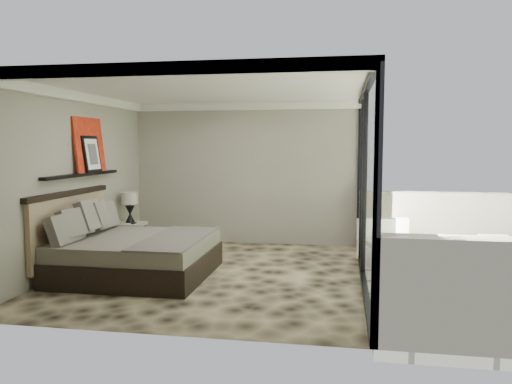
% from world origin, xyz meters
% --- Properties ---
extents(floor, '(5.00, 5.00, 0.00)m').
position_xyz_m(floor, '(0.00, 0.00, 0.00)').
color(floor, black).
rests_on(floor, ground).
extents(ceiling, '(4.50, 5.00, 0.02)m').
position_xyz_m(ceiling, '(0.00, 0.00, 2.79)').
color(ceiling, silver).
rests_on(ceiling, back_wall).
extents(back_wall, '(4.50, 0.02, 2.80)m').
position_xyz_m(back_wall, '(0.00, 2.49, 1.40)').
color(back_wall, gray).
rests_on(back_wall, floor).
extents(left_wall, '(0.02, 5.00, 2.80)m').
position_xyz_m(left_wall, '(-2.24, 0.00, 1.40)').
color(left_wall, gray).
rests_on(left_wall, floor).
extents(glass_wall, '(0.08, 5.00, 2.80)m').
position_xyz_m(glass_wall, '(2.25, 0.00, 1.40)').
color(glass_wall, white).
rests_on(glass_wall, floor).
extents(terrace_slab, '(3.00, 5.00, 0.12)m').
position_xyz_m(terrace_slab, '(3.75, 0.00, -0.06)').
color(terrace_slab, beige).
rests_on(terrace_slab, ground).
extents(picture_ledge, '(0.12, 2.20, 0.05)m').
position_xyz_m(picture_ledge, '(-2.18, 0.10, 1.50)').
color(picture_ledge, black).
rests_on(picture_ledge, left_wall).
extents(bed, '(2.20, 2.13, 1.22)m').
position_xyz_m(bed, '(-1.22, -0.29, 0.36)').
color(bed, black).
rests_on(bed, floor).
extents(nightstand, '(0.59, 0.59, 0.50)m').
position_xyz_m(nightstand, '(-1.99, 1.44, 0.25)').
color(nightstand, black).
rests_on(nightstand, floor).
extents(table_lamp, '(0.31, 0.31, 0.57)m').
position_xyz_m(table_lamp, '(-2.00, 1.47, 0.88)').
color(table_lamp, black).
rests_on(table_lamp, nightstand).
extents(abstract_canvas, '(0.13, 0.90, 0.90)m').
position_xyz_m(abstract_canvas, '(-2.19, 0.36, 1.97)').
color(abstract_canvas, '#9D2D0D').
rests_on(abstract_canvas, picture_ledge).
extents(framed_print, '(0.11, 0.50, 0.60)m').
position_xyz_m(framed_print, '(-2.14, 0.33, 1.82)').
color(framed_print, black).
rests_on(framed_print, picture_ledge).
extents(ottoman, '(0.47, 0.47, 0.47)m').
position_xyz_m(ottoman, '(4.45, 1.40, 0.23)').
color(ottoman, silver).
rests_on(ottoman, terrace_slab).
extents(lounger, '(1.32, 1.96, 0.70)m').
position_xyz_m(lounger, '(2.83, 0.79, 0.22)').
color(lounger, white).
rests_on(lounger, terrace_slab).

